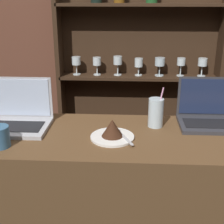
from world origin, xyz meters
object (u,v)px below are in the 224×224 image
at_px(laptop_near, 15,117).
at_px(laptop_far, 210,114).
at_px(cake_plate, 112,131).
at_px(water_glass, 156,113).

distance_m(laptop_near, laptop_far, 0.94).
distance_m(laptop_near, cake_plate, 0.49).
xyz_separation_m(laptop_far, cake_plate, (-0.47, -0.19, -0.02)).
relative_size(laptop_near, laptop_far, 1.12).
bearing_deg(laptop_far, water_glass, -169.77).
bearing_deg(water_glass, cake_plate, -143.77).
height_order(laptop_far, cake_plate, laptop_far).
distance_m(cake_plate, water_glass, 0.25).
bearing_deg(laptop_far, cake_plate, -157.37).
bearing_deg(water_glass, laptop_far, 10.23).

